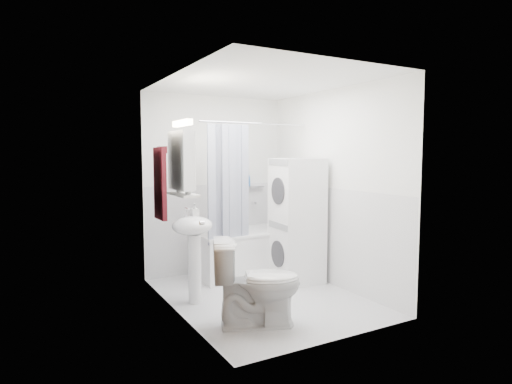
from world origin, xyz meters
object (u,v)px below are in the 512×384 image
bathtub (252,249)px  toilet (257,283)px  washer_dryer (297,220)px  sink (193,239)px

bathtub → toilet: size_ratio=1.89×
washer_dryer → toilet: washer_dryer is taller
sink → washer_dryer: washer_dryer is taller
bathtub → sink: (-1.12, -0.72, 0.37)m
bathtub → sink: bearing=-147.2°
toilet → bathtub: bearing=-4.5°
toilet → washer_dryer: bearing=-26.2°
bathtub → washer_dryer: (0.31, -0.60, 0.45)m
bathtub → washer_dryer: 0.82m
washer_dryer → toilet: 1.54m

